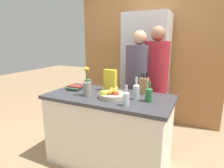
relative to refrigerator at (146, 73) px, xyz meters
The scene contains 15 objects.
ground_plane 1.58m from the refrigerator, 94.58° to the right, with size 14.00×14.00×0.00m, color #A37F5B.
kitchen_island 1.35m from the refrigerator, 94.58° to the right, with size 1.49×0.75×0.89m.
back_wall_wood 0.49m from the refrigerator, 105.42° to the left, with size 2.69×0.12×2.60m.
refrigerator is the anchor object (origin of this frame).
fruit_bowl 1.30m from the refrigerator, 91.13° to the right, with size 0.31×0.31×0.11m.
knife_block 1.00m from the refrigerator, 75.54° to the right, with size 0.10×0.09×0.27m.
flower_vase 1.40m from the refrigerator, 103.05° to the right, with size 0.10×0.10×0.34m.
cereal_box 1.06m from the refrigerator, 99.47° to the right, with size 0.17×0.07×0.28m.
coffee_mug 1.12m from the refrigerator, 120.92° to the right, with size 0.13×0.09×0.10m.
book_stack 1.35m from the refrigerator, 117.62° to the right, with size 0.21×0.17×0.05m.
bottle_oil 1.50m from the refrigerator, 81.56° to the right, with size 0.06×0.06×0.21m.
bottle_vinegar 1.31m from the refrigerator, 72.83° to the right, with size 0.08×0.08×0.22m.
bottle_wine 1.27m from the refrigerator, 78.90° to the right, with size 0.07×0.07×0.25m.
person_at_sink 0.63m from the refrigerator, 84.06° to the right, with size 0.37×0.37×1.66m.
person_in_blue 0.62m from the refrigerator, 61.77° to the right, with size 0.34×0.34×1.71m.
Camera 1 is at (0.97, -1.90, 1.53)m, focal length 30.00 mm.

